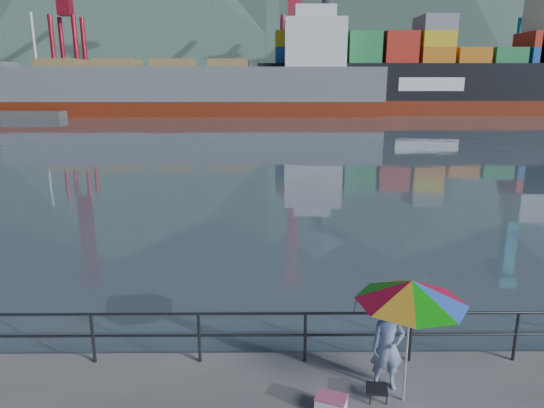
{
  "coord_description": "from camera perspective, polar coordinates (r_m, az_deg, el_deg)",
  "views": [
    {
      "loc": [
        0.3,
        -6.52,
        5.23
      ],
      "look_at": [
        0.41,
        6.0,
        2.0
      ],
      "focal_mm": 32.0,
      "sensor_mm": 36.0,
      "label": 1
    }
  ],
  "objects": [
    {
      "name": "fisherman",
      "position": [
        8.88,
        13.43,
        -16.02
      ],
      "size": [
        0.59,
        0.4,
        1.57
      ],
      "primitive_type": "imported",
      "rotation": [
        0.0,
        0.0,
        0.04
      ],
      "color": "#2F4C81",
      "rests_on": "ground"
    },
    {
      "name": "cooler_bag",
      "position": [
        8.5,
        6.95,
        -22.47
      ],
      "size": [
        0.55,
        0.46,
        0.27
      ],
      "primitive_type": "cube",
      "rotation": [
        0.0,
        0.0,
        -0.38
      ],
      "color": "white",
      "rests_on": "ground"
    },
    {
      "name": "container_stacks",
      "position": [
        107.53,
        20.51,
        12.37
      ],
      "size": [
        58.0,
        8.4,
        7.8
      ],
      "color": "red",
      "rests_on": "ground"
    },
    {
      "name": "folding_stool",
      "position": [
        8.91,
        12.21,
        -20.91
      ],
      "size": [
        0.39,
        0.39,
        0.23
      ],
      "color": "black",
      "rests_on": "ground"
    },
    {
      "name": "port_cranes",
      "position": [
        96.19,
        19.33,
        20.13
      ],
      "size": [
        116.0,
        28.0,
        38.4
      ],
      "color": "red",
      "rests_on": "ground"
    },
    {
      "name": "bulk_carrier",
      "position": [
        78.2,
        -7.56,
        13.47
      ],
      "size": [
        57.51,
        9.95,
        14.5
      ],
      "color": "maroon",
      "rests_on": "ground"
    },
    {
      "name": "fishing_rod",
      "position": [
        10.25,
        9.47,
        -16.44
      ],
      "size": [
        0.28,
        1.58,
        1.13
      ],
      "primitive_type": "cylinder",
      "rotation": [
        0.96,
        0.0,
        -0.17
      ],
      "color": "black",
      "rests_on": "ground"
    },
    {
      "name": "harbor_water",
      "position": [
        136.62,
        -0.65,
        12.27
      ],
      "size": [
        500.0,
        280.0,
        0.0
      ],
      "primitive_type": "cube",
      "color": "#4C5D68",
      "rests_on": "ground"
    },
    {
      "name": "mountains",
      "position": [
        219.8,
        10.37,
        22.17
      ],
      "size": [
        600.0,
        332.8,
        80.0
      ],
      "color": "#385147",
      "rests_on": "ground"
    },
    {
      "name": "far_dock",
      "position": [
        100.13,
        5.16,
        11.41
      ],
      "size": [
        200.0,
        40.0,
        0.4
      ],
      "primitive_type": "cube",
      "color": "#514F4C",
      "rests_on": "ground"
    },
    {
      "name": "guardrail",
      "position": [
        9.48,
        -2.34,
        -15.34
      ],
      "size": [
        22.0,
        0.06,
        1.03
      ],
      "color": "#2D3033",
      "rests_on": "ground"
    },
    {
      "name": "container_ship",
      "position": [
        84.43,
        18.44,
        14.2
      ],
      "size": [
        52.98,
        8.83,
        18.1
      ],
      "color": "maroon",
      "rests_on": "ground"
    },
    {
      "name": "beach_umbrella",
      "position": [
        8.07,
        16.08,
        -9.84
      ],
      "size": [
        2.09,
        2.09,
        2.17
      ],
      "color": "white",
      "rests_on": "ground"
    }
  ]
}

